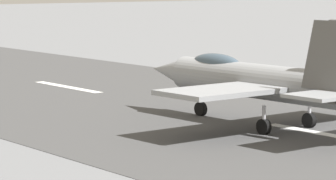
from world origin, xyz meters
TOP-DOWN VIEW (x-y plane):
  - ground_plane at (0.00, 0.00)m, footprint 400.00×400.00m
  - runway_strip at (-0.02, 0.00)m, footprint 240.00×26.00m
  - fighter_jet at (3.73, 0.82)m, footprint 16.37×13.13m
  - crew_person at (18.78, -9.26)m, footprint 0.52×0.53m
  - marker_cone_far at (28.69, -12.19)m, footprint 0.44×0.44m

SIDE VIEW (x-z plane):
  - ground_plane at x=0.00m, z-range 0.00..0.00m
  - runway_strip at x=-0.02m, z-range 0.00..0.02m
  - marker_cone_far at x=28.69m, z-range 0.00..0.55m
  - crew_person at x=18.78m, z-range 0.00..1.62m
  - fighter_jet at x=3.73m, z-range -0.41..5.14m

